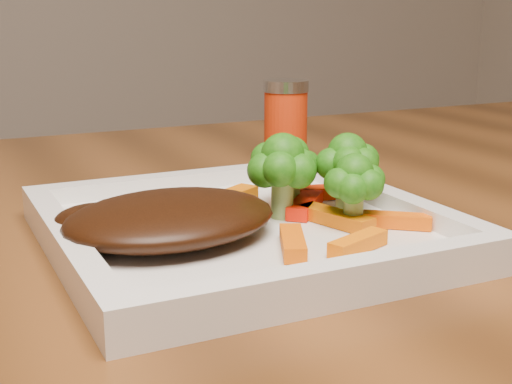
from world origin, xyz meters
name	(u,v)px	position (x,y,z in m)	size (l,w,h in m)	color
plate	(244,235)	(-0.28, -0.23, 0.76)	(0.27, 0.27, 0.01)	white
steak	(171,218)	(-0.33, -0.24, 0.78)	(0.15, 0.12, 0.03)	black
broccoli_0	(291,163)	(-0.22, -0.20, 0.80)	(0.05, 0.05, 0.07)	#336811
broccoli_1	(347,170)	(-0.19, -0.23, 0.79)	(0.06, 0.06, 0.06)	#347713
broccoli_2	(354,187)	(-0.21, -0.27, 0.79)	(0.05, 0.05, 0.06)	#225D0F
broccoli_3	(283,178)	(-0.24, -0.23, 0.79)	(0.06, 0.06, 0.06)	#137112
carrot_0	(358,243)	(-0.23, -0.32, 0.77)	(0.05, 0.01, 0.01)	orange
carrot_1	(397,220)	(-0.18, -0.28, 0.77)	(0.05, 0.01, 0.01)	#F05703
carrot_2	(293,243)	(-0.27, -0.30, 0.77)	(0.05, 0.01, 0.01)	#E35803
carrot_3	(332,192)	(-0.18, -0.19, 0.77)	(0.06, 0.02, 0.01)	red
carrot_4	(227,198)	(-0.26, -0.18, 0.77)	(0.06, 0.02, 0.01)	#DE6603
carrot_5	(336,218)	(-0.21, -0.26, 0.77)	(0.06, 0.02, 0.01)	#D76103
carrot_6	(305,205)	(-0.22, -0.22, 0.77)	(0.06, 0.02, 0.01)	#F81A04
spice_shaker	(286,123)	(-0.13, -0.02, 0.80)	(0.05, 0.05, 0.09)	red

